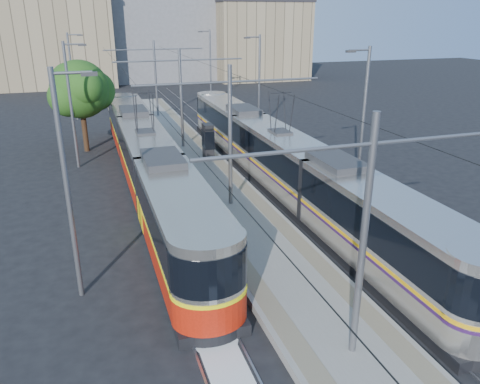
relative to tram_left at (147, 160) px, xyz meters
name	(u,v)px	position (x,y,z in m)	size (l,w,h in m)	color
ground	(295,288)	(3.60, -12.51, -1.71)	(160.00, 160.00, 0.00)	black
platform	(192,159)	(3.60, 4.49, -1.56)	(4.00, 50.00, 0.30)	gray
tactile_strip_left	(171,159)	(2.15, 4.49, -1.40)	(0.70, 50.00, 0.01)	gray
tactile_strip_right	(212,155)	(5.05, 4.49, -1.40)	(0.70, 50.00, 0.01)	gray
rails	(192,161)	(3.60, 4.49, -1.69)	(8.71, 70.00, 0.03)	gray
track_arrow	(224,362)	(0.00, -15.51, -1.70)	(1.20, 5.00, 0.01)	silver
tram_left	(147,160)	(0.00, 0.00, 0.00)	(2.43, 29.66, 5.50)	black
tram_right	(279,157)	(7.20, -2.35, 0.15)	(2.43, 31.88, 5.50)	black
catenary	(200,102)	(3.60, 1.64, 2.82)	(9.20, 70.00, 7.00)	slate
street_lamps	(178,92)	(3.60, 8.49, 2.47)	(15.18, 38.22, 8.00)	slate
shelter	(208,140)	(4.59, 3.84, -0.17)	(0.69, 1.09, 2.36)	black
tree	(84,90)	(-3.01, 9.62, 2.74)	(4.53, 4.19, 6.58)	#382314
building_left	(52,39)	(-6.40, 47.49, 4.71)	(16.32, 12.24, 12.83)	gray
building_centre	(161,24)	(9.60, 51.49, 6.46)	(18.36, 14.28, 16.31)	gray
building_right	(258,40)	(23.60, 45.49, 4.19)	(14.28, 10.20, 11.78)	gray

